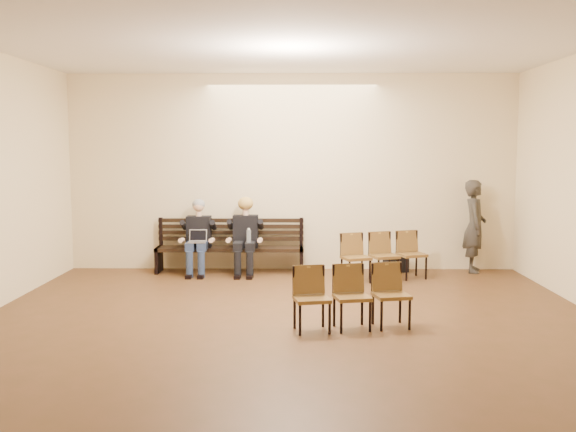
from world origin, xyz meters
The scene contains 11 objects.
ground centered at (0.00, 0.00, 0.00)m, with size 10.00×10.00×0.00m, color #57341E.
room_walls centered at (0.00, 0.79, 2.54)m, with size 8.02×10.01×3.51m.
bench centered at (-1.09, 4.65, 0.23)m, with size 2.60×0.90×0.45m, color black.
seated_man centered at (-1.63, 4.53, 0.63)m, with size 0.52×0.72×1.25m, color black, non-canonical shape.
seated_woman centered at (-0.81, 4.53, 0.62)m, with size 0.54×0.74×1.25m, color black, non-canonical shape.
laptop centered at (-1.62, 4.29, 0.56)m, with size 0.30×0.24×0.22m, color silver.
water_bottle centered at (-0.73, 4.29, 0.58)m, with size 0.08×0.08×0.25m, color silver.
bag centered at (1.85, 4.75, 0.15)m, with size 0.39×0.27×0.29m, color black.
passerby centered at (3.22, 4.75, 0.94)m, with size 0.69×0.45×1.88m, color #322F29.
chair_row_front centered at (1.54, 4.00, 0.40)m, with size 1.44×0.44×0.80m, color brown.
chair_row_back centered at (0.75, 1.08, 0.39)m, with size 1.40×0.43×0.78m, color brown.
Camera 1 is at (0.08, -6.50, 2.17)m, focal length 40.00 mm.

